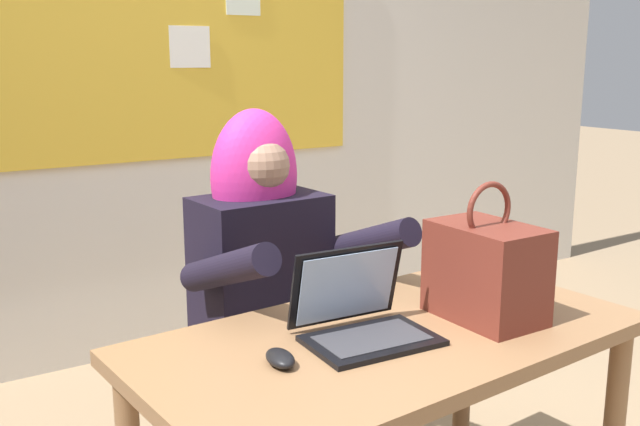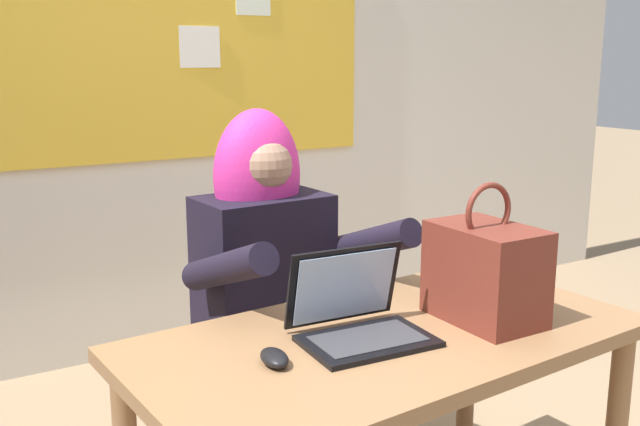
# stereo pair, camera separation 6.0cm
# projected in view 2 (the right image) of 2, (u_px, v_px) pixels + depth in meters

# --- Properties ---
(wall_back_bulletin) EXTENTS (6.47, 2.12, 2.85)m
(wall_back_bulletin) POSITION_uv_depth(u_px,v_px,m) (129.00, 55.00, 3.29)
(wall_back_bulletin) COLOR silver
(wall_back_bulletin) RESTS_ON ground
(desk_main) EXTENTS (1.38, 0.79, 0.73)m
(desk_main) POSITION_uv_depth(u_px,v_px,m) (388.00, 367.00, 1.88)
(desk_main) COLOR #8E6642
(desk_main) RESTS_ON ground
(chair_at_desk) EXTENTS (0.43, 0.43, 0.91)m
(chair_at_desk) POSITION_uv_depth(u_px,v_px,m) (257.00, 326.00, 2.48)
(chair_at_desk) COLOR black
(chair_at_desk) RESTS_ON ground
(person_costumed) EXTENTS (0.62, 0.63, 1.26)m
(person_costumed) POSITION_uv_depth(u_px,v_px,m) (274.00, 271.00, 2.32)
(person_costumed) COLOR black
(person_costumed) RESTS_ON ground
(laptop) EXTENTS (0.33, 0.29, 0.22)m
(laptop) POSITION_uv_depth(u_px,v_px,m) (359.00, 319.00, 1.81)
(laptop) COLOR black
(laptop) RESTS_ON desk_main
(computer_mouse) EXTENTS (0.07, 0.11, 0.03)m
(computer_mouse) POSITION_uv_depth(u_px,v_px,m) (274.00, 358.00, 1.66)
(computer_mouse) COLOR black
(computer_mouse) RESTS_ON desk_main
(handbag) EXTENTS (0.20, 0.30, 0.38)m
(handbag) POSITION_uv_depth(u_px,v_px,m) (485.00, 272.00, 1.92)
(handbag) COLOR maroon
(handbag) RESTS_ON desk_main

